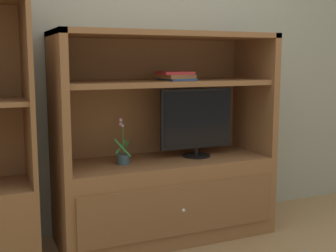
{
  "coord_description": "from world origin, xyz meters",
  "views": [
    {
      "loc": [
        -1.24,
        -2.49,
        1.29
      ],
      "look_at": [
        0.0,
        0.35,
        0.83
      ],
      "focal_mm": 47.44,
      "sensor_mm": 36.0,
      "label": 1
    }
  ],
  "objects_px": {
    "potted_plant": "(123,156)",
    "magazine_stack": "(175,76)",
    "media_console": "(165,173)",
    "tv_monitor": "(197,121)"
  },
  "relations": [
    {
      "from": "potted_plant",
      "to": "media_console",
      "type": "bearing_deg",
      "value": 5.5
    },
    {
      "from": "potted_plant",
      "to": "magazine_stack",
      "type": "height_order",
      "value": "magazine_stack"
    },
    {
      "from": "potted_plant",
      "to": "magazine_stack",
      "type": "relative_size",
      "value": 1.04
    },
    {
      "from": "tv_monitor",
      "to": "potted_plant",
      "type": "bearing_deg",
      "value": -177.95
    },
    {
      "from": "media_console",
      "to": "potted_plant",
      "type": "relative_size",
      "value": 4.88
    },
    {
      "from": "magazine_stack",
      "to": "potted_plant",
      "type": "bearing_deg",
      "value": -176.7
    },
    {
      "from": "media_console",
      "to": "tv_monitor",
      "type": "xyz_separation_m",
      "value": [
        0.25,
        -0.01,
        0.37
      ]
    },
    {
      "from": "media_console",
      "to": "potted_plant",
      "type": "xyz_separation_m",
      "value": [
        -0.33,
        -0.03,
        0.17
      ]
    },
    {
      "from": "media_console",
      "to": "potted_plant",
      "type": "bearing_deg",
      "value": -174.5
    },
    {
      "from": "media_console",
      "to": "tv_monitor",
      "type": "distance_m",
      "value": 0.45
    }
  ]
}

